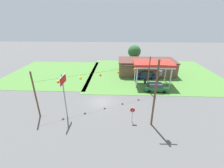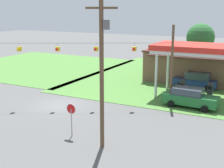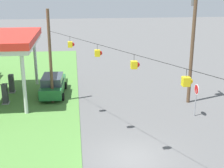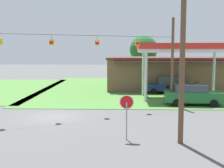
{
  "view_description": "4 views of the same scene",
  "coord_description": "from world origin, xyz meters",
  "px_view_note": "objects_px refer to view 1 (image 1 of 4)",
  "views": [
    {
      "loc": [
        3.1,
        -24.76,
        14.59
      ],
      "look_at": [
        1.92,
        2.57,
        2.64
      ],
      "focal_mm": 24.0,
      "sensor_mm": 36.0,
      "label": 1
    },
    {
      "loc": [
        17.8,
        -23.44,
        9.15
      ],
      "look_at": [
        4.9,
        1.54,
        2.32
      ],
      "focal_mm": 50.0,
      "sensor_mm": 36.0,
      "label": 2
    },
    {
      "loc": [
        -15.46,
        3.02,
        9.38
      ],
      "look_at": [
        4.26,
        0.63,
        3.11
      ],
      "focal_mm": 50.0,
      "sensor_mm": 36.0,
      "label": 3
    },
    {
      "loc": [
        5.13,
        -22.52,
        4.94
      ],
      "look_at": [
        4.22,
        4.17,
        1.99
      ],
      "focal_mm": 50.0,
      "sensor_mm": 36.0,
      "label": 4
    }
  ],
  "objects_px": {
    "fuel_pump_near": "(145,81)",
    "car_at_pumps_front": "(156,87)",
    "car_at_pumps_rear": "(145,75)",
    "stop_sign_overhead": "(64,87)",
    "gas_station_canopy": "(153,64)",
    "fuel_pump_far": "(157,81)",
    "stop_sign_roadside": "(132,112)",
    "gas_station_store": "(146,67)",
    "tree_behind_station": "(134,52)",
    "utility_pole_main": "(156,91)"
  },
  "relations": [
    {
      "from": "fuel_pump_far",
      "to": "stop_sign_overhead",
      "type": "height_order",
      "value": "stop_sign_overhead"
    },
    {
      "from": "car_at_pumps_rear",
      "to": "tree_behind_station",
      "type": "height_order",
      "value": "tree_behind_station"
    },
    {
      "from": "gas_station_canopy",
      "to": "car_at_pumps_rear",
      "type": "relative_size",
      "value": 1.75
    },
    {
      "from": "car_at_pumps_rear",
      "to": "car_at_pumps_front",
      "type": "bearing_deg",
      "value": 97.8
    },
    {
      "from": "stop_sign_roadside",
      "to": "tree_behind_station",
      "type": "relative_size",
      "value": 0.36
    },
    {
      "from": "tree_behind_station",
      "to": "gas_station_store",
      "type": "bearing_deg",
      "value": -66.65
    },
    {
      "from": "fuel_pump_far",
      "to": "gas_station_canopy",
      "type": "bearing_deg",
      "value": 179.94
    },
    {
      "from": "gas_station_canopy",
      "to": "tree_behind_station",
      "type": "xyz_separation_m",
      "value": [
        -2.88,
        14.7,
        -0.06
      ]
    },
    {
      "from": "stop_sign_roadside",
      "to": "tree_behind_station",
      "type": "bearing_deg",
      "value": -95.54
    },
    {
      "from": "fuel_pump_near",
      "to": "fuel_pump_far",
      "type": "distance_m",
      "value": 2.88
    },
    {
      "from": "fuel_pump_far",
      "to": "car_at_pumps_rear",
      "type": "xyz_separation_m",
      "value": [
        -2.28,
        3.82,
        0.17
      ]
    },
    {
      "from": "fuel_pump_far",
      "to": "utility_pole_main",
      "type": "bearing_deg",
      "value": -105.71
    },
    {
      "from": "stop_sign_overhead",
      "to": "tree_behind_station",
      "type": "distance_m",
      "value": 31.41
    },
    {
      "from": "car_at_pumps_rear",
      "to": "stop_sign_overhead",
      "type": "xyz_separation_m",
      "value": [
        -15.18,
        -17.63,
        4.36
      ]
    },
    {
      "from": "fuel_pump_near",
      "to": "stop_sign_overhead",
      "type": "height_order",
      "value": "stop_sign_overhead"
    },
    {
      "from": "gas_station_canopy",
      "to": "stop_sign_overhead",
      "type": "height_order",
      "value": "stop_sign_overhead"
    },
    {
      "from": "gas_station_canopy",
      "to": "utility_pole_main",
      "type": "bearing_deg",
      "value": -100.57
    },
    {
      "from": "utility_pole_main",
      "to": "tree_behind_station",
      "type": "xyz_separation_m",
      "value": [
        -0.05,
        29.88,
        -0.62
      ]
    },
    {
      "from": "tree_behind_station",
      "to": "car_at_pumps_front",
      "type": "bearing_deg",
      "value": -80.31
    },
    {
      "from": "stop_sign_overhead",
      "to": "tree_behind_station",
      "type": "xyz_separation_m",
      "value": [
        13.14,
        28.52,
        -0.39
      ]
    },
    {
      "from": "gas_station_canopy",
      "to": "stop_sign_roadside",
      "type": "distance_m",
      "value": 16.04
    },
    {
      "from": "gas_station_store",
      "to": "car_at_pumps_rear",
      "type": "height_order",
      "value": "gas_station_store"
    },
    {
      "from": "fuel_pump_far",
      "to": "stop_sign_roadside",
      "type": "height_order",
      "value": "stop_sign_roadside"
    },
    {
      "from": "car_at_pumps_front",
      "to": "stop_sign_roadside",
      "type": "relative_size",
      "value": 2.07
    },
    {
      "from": "car_at_pumps_front",
      "to": "stop_sign_roadside",
      "type": "height_order",
      "value": "stop_sign_roadside"
    },
    {
      "from": "utility_pole_main",
      "to": "tree_behind_station",
      "type": "distance_m",
      "value": 29.89
    },
    {
      "from": "car_at_pumps_rear",
      "to": "tree_behind_station",
      "type": "bearing_deg",
      "value": -80.0
    },
    {
      "from": "car_at_pumps_front",
      "to": "car_at_pumps_rear",
      "type": "xyz_separation_m",
      "value": [
        -1.12,
        7.62,
        0.02
      ]
    },
    {
      "from": "fuel_pump_near",
      "to": "stop_sign_overhead",
      "type": "xyz_separation_m",
      "value": [
        -14.58,
        -13.82,
        4.53
      ]
    },
    {
      "from": "gas_station_store",
      "to": "fuel_pump_far",
      "type": "relative_size",
      "value": 9.25
    },
    {
      "from": "tree_behind_station",
      "to": "stop_sign_overhead",
      "type": "bearing_deg",
      "value": -114.74
    },
    {
      "from": "gas_station_store",
      "to": "utility_pole_main",
      "type": "xyz_separation_m",
      "value": [
        -2.86,
        -23.14,
        3.56
      ]
    },
    {
      "from": "gas_station_store",
      "to": "tree_behind_station",
      "type": "height_order",
      "value": "tree_behind_station"
    },
    {
      "from": "car_at_pumps_front",
      "to": "utility_pole_main",
      "type": "distance_m",
      "value": 12.65
    },
    {
      "from": "fuel_pump_far",
      "to": "tree_behind_station",
      "type": "bearing_deg",
      "value": 106.37
    },
    {
      "from": "gas_station_canopy",
      "to": "stop_sign_overhead",
      "type": "relative_size",
      "value": 1.21
    },
    {
      "from": "fuel_pump_near",
      "to": "utility_pole_main",
      "type": "distance_m",
      "value": 15.97
    },
    {
      "from": "tree_behind_station",
      "to": "car_at_pumps_rear",
      "type": "bearing_deg",
      "value": -79.41
    },
    {
      "from": "gas_station_canopy",
      "to": "gas_station_store",
      "type": "distance_m",
      "value": 8.51
    },
    {
      "from": "fuel_pump_near",
      "to": "car_at_pumps_front",
      "type": "xyz_separation_m",
      "value": [
        1.72,
        -3.81,
        0.15
      ]
    },
    {
      "from": "stop_sign_overhead",
      "to": "stop_sign_roadside",
      "type": "bearing_deg",
      "value": -4.55
    },
    {
      "from": "car_at_pumps_rear",
      "to": "stop_sign_overhead",
      "type": "distance_m",
      "value": 23.67
    },
    {
      "from": "gas_station_store",
      "to": "car_at_pumps_front",
      "type": "distance_m",
      "value": 11.82
    },
    {
      "from": "gas_station_canopy",
      "to": "gas_station_store",
      "type": "bearing_deg",
      "value": 89.79
    },
    {
      "from": "gas_station_canopy",
      "to": "utility_pole_main",
      "type": "relative_size",
      "value": 0.89
    },
    {
      "from": "fuel_pump_near",
      "to": "fuel_pump_far",
      "type": "bearing_deg",
      "value": 0.0
    },
    {
      "from": "gas_station_store",
      "to": "car_at_pumps_rear",
      "type": "bearing_deg",
      "value": -101.89
    },
    {
      "from": "fuel_pump_near",
      "to": "car_at_pumps_front",
      "type": "height_order",
      "value": "car_at_pumps_front"
    },
    {
      "from": "fuel_pump_far",
      "to": "utility_pole_main",
      "type": "relative_size",
      "value": 0.17
    },
    {
      "from": "fuel_pump_near",
      "to": "fuel_pump_far",
      "type": "relative_size",
      "value": 1.0
    }
  ]
}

